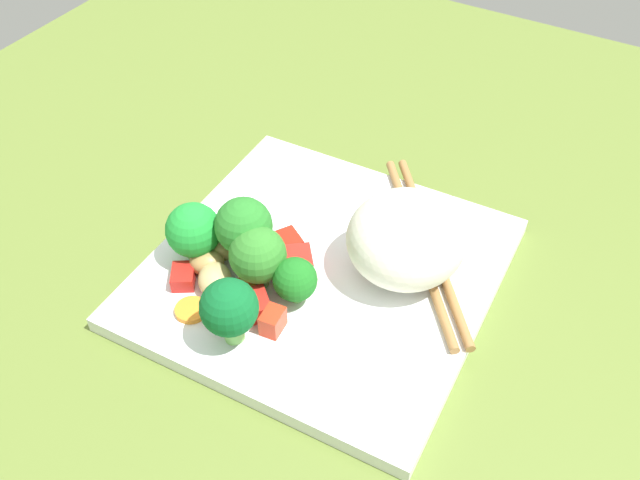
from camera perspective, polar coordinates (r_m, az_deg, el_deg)
The scene contains 21 objects.
ground_plane at distance 62.51cm, azimuth 0.18°, elevation -3.70°, with size 110.00×110.00×2.00cm, color olive.
square_plate at distance 61.24cm, azimuth 0.19°, elevation -2.63°, with size 28.08×28.08×1.44cm, color white.
rice_mound at distance 58.26cm, azimuth 6.98°, elevation 0.09°, with size 9.79×9.96×7.39cm, color white.
broccoli_floret_0 at distance 57.14cm, azimuth -5.04°, elevation -1.25°, with size 4.74×4.74×5.96cm.
broccoli_floret_1 at distance 56.36cm, azimuth -2.07°, elevation -3.23°, with size 3.64×3.64×4.40cm.
broccoli_floret_2 at distance 58.42cm, azimuth -6.18°, elevation 1.01°, with size 4.84×4.84×6.94cm.
broccoli_floret_3 at distance 60.20cm, azimuth -10.19°, elevation 0.72°, with size 4.74×4.74×5.82cm.
broccoli_floret_4 at distance 53.12cm, azimuth -7.35°, elevation -5.53°, with size 4.50×4.50×6.31cm.
carrot_slice_0 at distance 58.14cm, azimuth -10.36°, elevation -5.58°, with size 2.67×2.67×0.47cm, color orange.
carrot_slice_1 at distance 58.66cm, azimuth -6.50°, elevation -4.28°, with size 2.88×2.88×0.61cm, color orange.
carrot_slice_2 at distance 62.50cm, azimuth -4.43°, elevation -0.31°, with size 2.25×2.25×0.49cm, color orange.
pepper_chunk_0 at distance 60.10cm, azimuth -11.00°, elevation -2.92°, with size 2.45×1.86×1.36cm, color red.
pepper_chunk_1 at distance 59.54cm, azimuth -2.02°, elevation -1.92°, with size 2.70×2.81×2.12cm, color red.
pepper_chunk_2 at distance 55.75cm, azimuth -4.07°, elevation -6.46°, with size 2.06×1.51×1.94cm, color red.
pepper_chunk_3 at distance 61.00cm, azimuth -2.64°, elevation -0.56°, with size 2.38×1.70×2.07cm, color red.
pepper_chunk_4 at distance 57.05cm, azimuth -5.21°, elevation -5.24°, with size 2.74×2.05×1.59cm, color red.
chicken_piece_0 at distance 61.45cm, azimuth -8.11°, elevation -0.37°, with size 3.43×3.16×2.48cm, color tan.
chicken_piece_2 at distance 58.89cm, azimuth -8.51°, elevation -3.17°, with size 3.48×2.77×2.17cm, color tan.
chicken_piece_3 at distance 57.10cm, azimuth -8.35°, elevation -5.61°, with size 2.70×2.34×1.55cm, color tan.
chicken_piece_4 at distance 60.29cm, azimuth -9.14°, elevation -1.80°, with size 2.95×2.45×2.23cm, color tan.
chopstick_pair at distance 62.71cm, azimuth 8.50°, elevation -0.37°, with size 19.46×15.93×0.80cm.
Camera 1 is at (-36.19, -20.60, 45.62)cm, focal length 39.58 mm.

